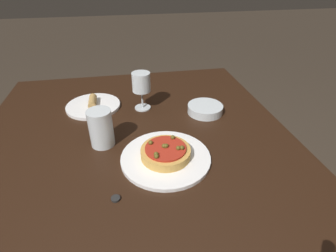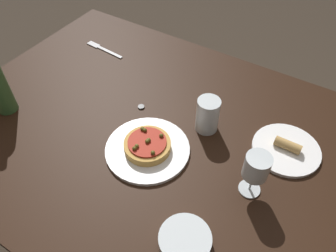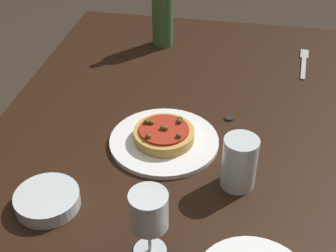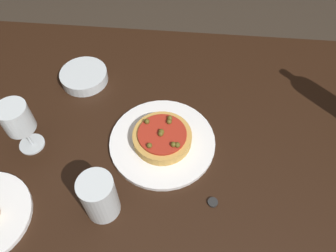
% 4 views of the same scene
% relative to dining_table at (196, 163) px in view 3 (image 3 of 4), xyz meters
% --- Properties ---
extents(dining_table, '(1.50, 1.09, 0.76)m').
position_rel_dining_table_xyz_m(dining_table, '(0.00, 0.00, 0.00)').
color(dining_table, black).
rests_on(dining_table, ground_plane).
extents(dinner_plate, '(0.28, 0.28, 0.01)m').
position_rel_dining_table_xyz_m(dinner_plate, '(0.02, -0.08, 0.08)').
color(dinner_plate, white).
rests_on(dinner_plate, dining_table).
extents(pizza, '(0.15, 0.15, 0.04)m').
position_rel_dining_table_xyz_m(pizza, '(0.02, -0.08, 0.10)').
color(pizza, gold).
rests_on(pizza, dinner_plate).
extents(wine_glass, '(0.07, 0.07, 0.15)m').
position_rel_dining_table_xyz_m(wine_glass, '(0.36, -0.04, 0.19)').
color(wine_glass, silver).
rests_on(wine_glass, dining_table).
extents(wine_bottle, '(0.07, 0.07, 0.29)m').
position_rel_dining_table_xyz_m(wine_bottle, '(-0.52, -0.19, 0.20)').
color(wine_bottle, '#3D6B38').
rests_on(wine_bottle, dining_table).
extents(water_cup, '(0.08, 0.08, 0.13)m').
position_rel_dining_table_xyz_m(water_cup, '(0.14, 0.11, 0.14)').
color(water_cup, silver).
rests_on(water_cup, dining_table).
extents(side_bowl, '(0.14, 0.14, 0.03)m').
position_rel_dining_table_xyz_m(side_bowl, '(0.28, -0.29, 0.09)').
color(side_bowl, silver).
rests_on(side_bowl, dining_table).
extents(fork, '(0.20, 0.04, 0.00)m').
position_rel_dining_table_xyz_m(fork, '(-0.47, 0.29, 0.08)').
color(fork, '#B7B7BC').
rests_on(fork, dining_table).
extents(bottle_cap, '(0.02, 0.02, 0.01)m').
position_rel_dining_table_xyz_m(bottle_cap, '(-0.11, 0.07, 0.08)').
color(bottle_cap, black).
rests_on(bottle_cap, dining_table).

